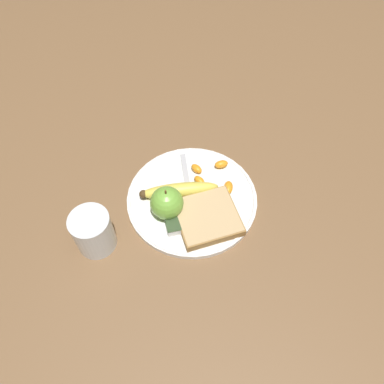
{
  "coord_description": "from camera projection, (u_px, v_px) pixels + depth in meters",
  "views": [
    {
      "loc": [
        -0.11,
        -0.44,
        0.69
      ],
      "look_at": [
        0.0,
        0.0,
        0.03
      ],
      "focal_mm": 35.0,
      "sensor_mm": 36.0,
      "label": 1
    }
  ],
  "objects": [
    {
      "name": "ground_plane",
      "position": [
        192.0,
        200.0,
        0.83
      ],
      "size": [
        3.0,
        3.0,
        0.0
      ],
      "primitive_type": "plane",
      "color": "brown"
    },
    {
      "name": "plate",
      "position": [
        192.0,
        198.0,
        0.82
      ],
      "size": [
        0.28,
        0.28,
        0.01
      ],
      "color": "white",
      "rests_on": "ground_plane"
    },
    {
      "name": "juice_glass",
      "position": [
        94.0,
        232.0,
        0.73
      ],
      "size": [
        0.08,
        0.08,
        0.09
      ],
      "color": "silver",
      "rests_on": "ground_plane"
    },
    {
      "name": "apple",
      "position": [
        167.0,
        203.0,
        0.77
      ],
      "size": [
        0.07,
        0.07,
        0.08
      ],
      "color": "#72B23D",
      "rests_on": "plate"
    },
    {
      "name": "banana",
      "position": [
        179.0,
        190.0,
        0.81
      ],
      "size": [
        0.17,
        0.05,
        0.03
      ],
      "color": "#E0CC4C",
      "rests_on": "plate"
    },
    {
      "name": "bread_slice",
      "position": [
        207.0,
        217.0,
        0.78
      ],
      "size": [
        0.13,
        0.13,
        0.02
      ],
      "color": "olive",
      "rests_on": "plate"
    },
    {
      "name": "fork",
      "position": [
        187.0,
        193.0,
        0.82
      ],
      "size": [
        0.04,
        0.19,
        0.0
      ],
      "rotation": [
        0.0,
        0.0,
        10.89
      ],
      "color": "#B2B2B7",
      "rests_on": "plate"
    },
    {
      "name": "jam_packet",
      "position": [
        177.0,
        226.0,
        0.76
      ],
      "size": [
        0.04,
        0.03,
        0.02
      ],
      "color": "white",
      "rests_on": "plate"
    },
    {
      "name": "orange_segment_0",
      "position": [
        228.0,
        186.0,
        0.82
      ],
      "size": [
        0.03,
        0.04,
        0.02
      ],
      "color": "orange",
      "rests_on": "plate"
    },
    {
      "name": "orange_segment_1",
      "position": [
        197.0,
        169.0,
        0.85
      ],
      "size": [
        0.03,
        0.03,
        0.02
      ],
      "color": "orange",
      "rests_on": "plate"
    },
    {
      "name": "orange_segment_2",
      "position": [
        221.0,
        164.0,
        0.86
      ],
      "size": [
        0.03,
        0.02,
        0.02
      ],
      "color": "orange",
      "rests_on": "plate"
    },
    {
      "name": "orange_segment_3",
      "position": [
        199.0,
        180.0,
        0.83
      ],
      "size": [
        0.03,
        0.03,
        0.02
      ],
      "color": "orange",
      "rests_on": "plate"
    },
    {
      "name": "orange_segment_4",
      "position": [
        209.0,
        190.0,
        0.82
      ],
      "size": [
        0.03,
        0.03,
        0.02
      ],
      "color": "orange",
      "rests_on": "plate"
    }
  ]
}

